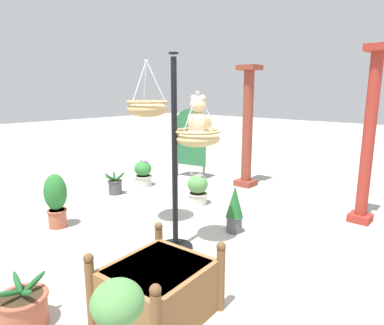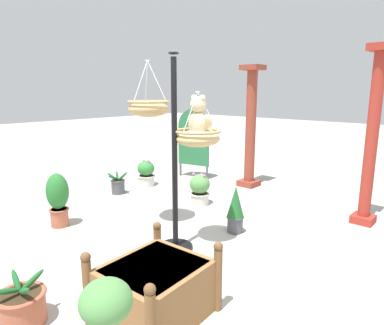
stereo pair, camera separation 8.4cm
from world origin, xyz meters
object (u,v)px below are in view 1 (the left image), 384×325
greenhouse_pillar_right (368,141)px  potted_plant_flowering_red (198,189)px  display_pole_central (175,192)px  potted_plant_tall_leafy (235,209)px  teddy_bear (199,119)px  potted_plant_broad_leaf (143,173)px  greenhouse_pillar_left (247,130)px  potted_plant_fern_front (56,199)px  hanging_basket_left_high (147,108)px  wooden_planter_box (158,289)px  display_sign_board (190,138)px  hanging_basket_with_teddy (197,137)px  potted_plant_bushy_green (115,185)px  potted_plant_conical_shrub (23,307)px

greenhouse_pillar_right → potted_plant_flowering_red: 2.84m
display_pole_central → potted_plant_tall_leafy: display_pole_central is taller
teddy_bear → potted_plant_broad_leaf: 3.40m
greenhouse_pillar_left → greenhouse_pillar_right: 2.54m
teddy_bear → potted_plant_flowering_red: (-1.08, 1.27, -1.38)m
potted_plant_fern_front → potted_plant_broad_leaf: bearing=108.4°
hanging_basket_left_high → wooden_planter_box: size_ratio=0.77×
hanging_basket_left_high → display_sign_board: (-1.53, 2.63, -0.83)m
teddy_bear → greenhouse_pillar_right: bearing=59.4°
hanging_basket_with_teddy → potted_plant_bushy_green: 3.07m
potted_plant_broad_leaf → greenhouse_pillar_left: bearing=41.7°
display_pole_central → display_sign_board: 3.72m
hanging_basket_with_teddy → display_pole_central: bearing=-121.0°
potted_plant_broad_leaf → potted_plant_fern_front: bearing=-71.6°
potted_plant_flowering_red → potted_plant_broad_leaf: 1.67m
display_pole_central → teddy_bear: size_ratio=4.80×
greenhouse_pillar_left → teddy_bear: bearing=-69.1°
hanging_basket_left_high → teddy_bear: bearing=-0.3°
greenhouse_pillar_right → potted_plant_fern_front: (-3.34, -3.22, -0.84)m
potted_plant_fern_front → hanging_basket_with_teddy: bearing=24.4°
hanging_basket_left_high → potted_plant_bushy_green: (-1.77, 0.66, -1.58)m
wooden_planter_box → potted_plant_broad_leaf: wooden_planter_box is taller
teddy_bear → potted_plant_conical_shrub: size_ratio=1.06×
greenhouse_pillar_left → display_sign_board: greenhouse_pillar_left is taller
potted_plant_bushy_green → potted_plant_broad_leaf: bearing=93.0°
potted_plant_conical_shrub → potted_plant_broad_leaf: bearing=126.1°
teddy_bear → greenhouse_pillar_left: bearing=110.9°
potted_plant_tall_leafy → teddy_bear: bearing=-99.1°
wooden_planter_box → potted_plant_flowering_red: bearing=123.9°
potted_plant_conical_shrub → potted_plant_bushy_green: bearing=132.2°
hanging_basket_left_high → greenhouse_pillar_right: size_ratio=0.29×
display_pole_central → potted_plant_bushy_green: (-2.56, 0.94, -0.58)m
potted_plant_bushy_green → potted_plant_conical_shrub: size_ratio=0.94×
wooden_planter_box → potted_plant_bushy_green: 3.94m
greenhouse_pillar_left → wooden_planter_box: bearing=-67.3°
hanging_basket_with_teddy → hanging_basket_left_high: bearing=178.3°
potted_plant_broad_leaf → greenhouse_pillar_right: bearing=12.1°
greenhouse_pillar_left → wooden_planter_box: 4.69m
hanging_basket_with_teddy → wooden_planter_box: 1.89m
potted_plant_broad_leaf → potted_plant_tall_leafy: bearing=-14.6°
potted_plant_bushy_green → potted_plant_tall_leafy: bearing=0.3°
display_pole_central → potted_plant_fern_front: (-1.82, -0.65, -0.32)m
potted_plant_fern_front → potted_plant_tall_leafy: potted_plant_fern_front is taller
hanging_basket_with_teddy → greenhouse_pillar_right: size_ratio=0.25×
display_sign_board → wooden_planter_box: bearing=-51.7°
teddy_bear → potted_plant_flowering_red: 2.17m
wooden_planter_box → potted_plant_broad_leaf: (-3.43, 2.77, -0.00)m
wooden_planter_box → potted_plant_flowering_red: (-1.76, 2.62, 0.01)m
greenhouse_pillar_left → wooden_planter_box: greenhouse_pillar_left is taller
greenhouse_pillar_right → potted_plant_bushy_green: 4.53m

